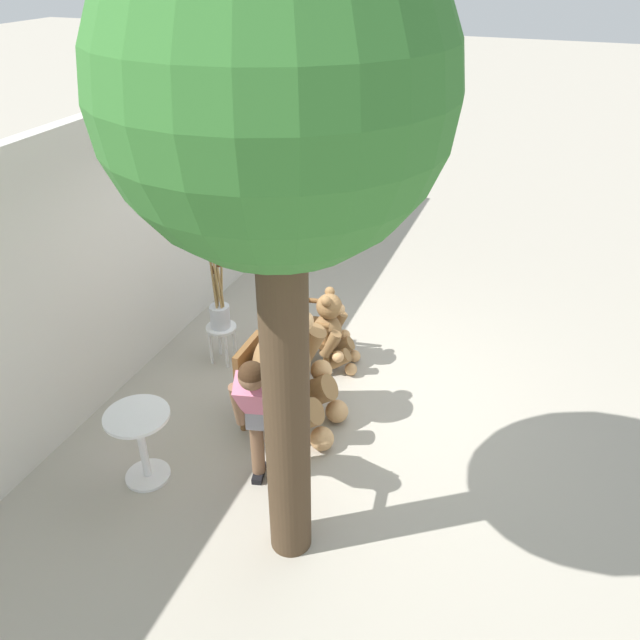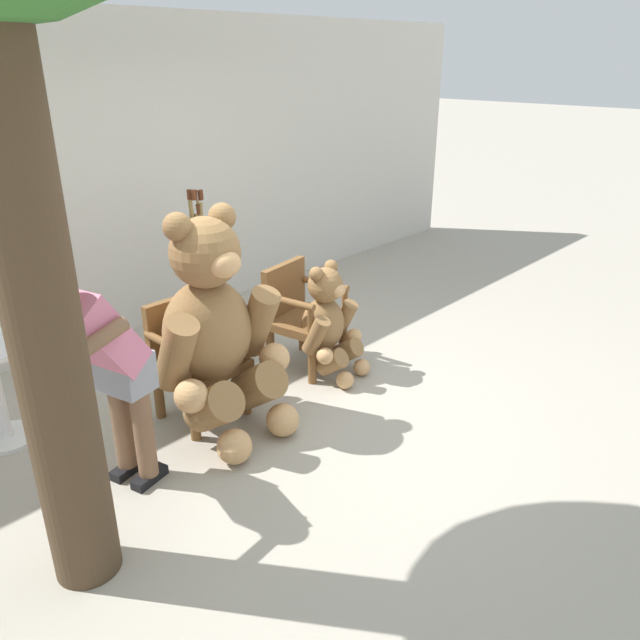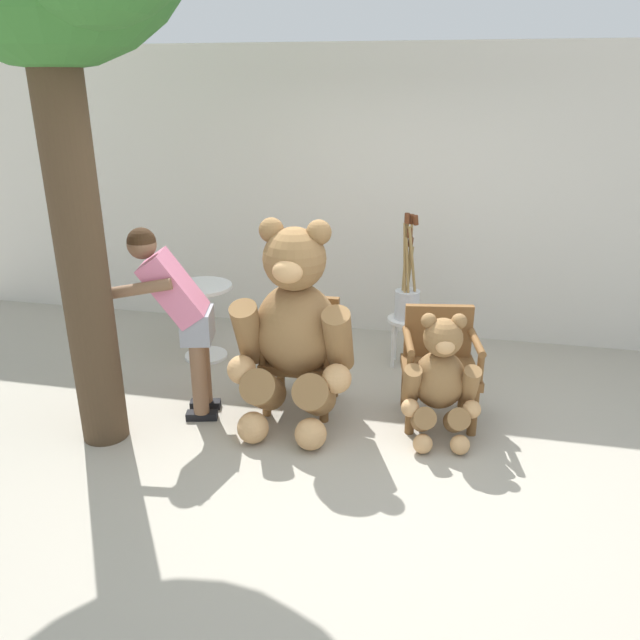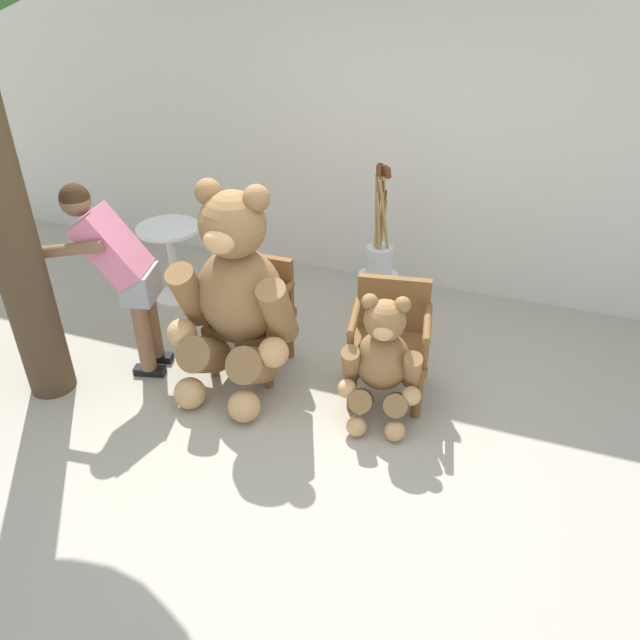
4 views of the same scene
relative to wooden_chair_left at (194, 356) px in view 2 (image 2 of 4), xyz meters
name	(u,v)px [view 2 (image 2 of 4)]	position (x,y,z in m)	size (l,w,h in m)	color
ground_plane	(311,414)	(0.54, -0.63, -0.46)	(60.00, 60.00, 0.00)	#A8A091
back_wall	(116,180)	(0.54, 1.77, 0.94)	(10.00, 0.16, 2.80)	beige
wooden_chair_left	(194,356)	(0.00, 0.00, 0.00)	(0.56, 0.52, 0.86)	brown
wooden_chair_right	(301,313)	(1.07, 0.00, 0.00)	(0.64, 0.60, 0.86)	brown
teddy_bear_large	(215,327)	(0.00, -0.27, 0.30)	(0.93, 0.87, 1.56)	olive
teddy_bear_small	(328,322)	(1.09, -0.29, 0.00)	(0.58, 0.58, 0.95)	olive
person_visitor	(103,357)	(-0.86, -0.39, 0.44)	(0.78, 0.60, 1.50)	black
white_stool	(204,308)	(0.75, 0.89, -0.11)	(0.34, 0.34, 0.46)	white
brush_bucket	(201,273)	(0.75, 0.89, 0.22)	(0.22, 0.22, 0.95)	silver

